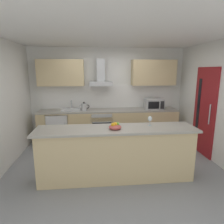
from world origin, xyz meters
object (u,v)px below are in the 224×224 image
microwave (154,104)px  range_hood (101,77)px  sink (71,109)px  wine_glass (150,119)px  fruit_bowl (115,127)px  kettle (84,107)px  refrigerator (59,128)px  oven (101,125)px

microwave → range_hood: 1.66m
sink → microwave: bearing=-1.0°
wine_glass → fruit_bowl: size_ratio=0.81×
microwave → sink: (-2.30, 0.04, -0.12)m
kettle → fruit_bowl: bearing=-73.0°
refrigerator → fruit_bowl: 2.53m
range_hood → fruit_bowl: 2.33m
range_hood → wine_glass: (0.82, -2.04, -0.69)m
oven → wine_glass: (0.82, -1.91, 0.64)m
oven → microwave: microwave is taller
oven → fruit_bowl: 2.15m
sink → kettle: sink is taller
refrigerator → wine_glass: bearing=-43.7°
microwave → wine_glass: 2.00m
microwave → fruit_bowl: (-1.33, -2.04, -0.03)m
range_hood → microwave: bearing=-6.1°
refrigerator → sink: 0.62m
refrigerator → range_hood: (1.18, 0.13, 1.36)m
sink → kettle: 0.36m
range_hood → sink: bearing=-171.8°
wine_glass → fruit_bowl: (-0.66, -0.16, -0.08)m
microwave → fruit_bowl: 2.43m
kettle → wine_glass: bearing=-55.6°
wine_glass → fruit_bowl: 0.69m
oven → microwave: 1.59m
microwave → wine_glass: bearing=-109.4°
microwave → fruit_bowl: microwave is taller
oven → refrigerator: size_ratio=0.94×
sink → range_hood: range_hood is taller
sink → fruit_bowl: sink is taller
refrigerator → kettle: kettle is taller
microwave → kettle: 1.95m
kettle → fruit_bowl: size_ratio=1.31×
wine_glass → oven: bearing=113.1°
sink → oven: bearing=-0.8°
oven → range_hood: 1.33m
microwave → wine_glass: microwave is taller
wine_glass → kettle: bearing=124.4°
refrigerator → microwave: bearing=-0.5°
microwave → kettle: size_ratio=1.73×
oven → kettle: bearing=-175.9°
oven → range_hood: bearing=90.0°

